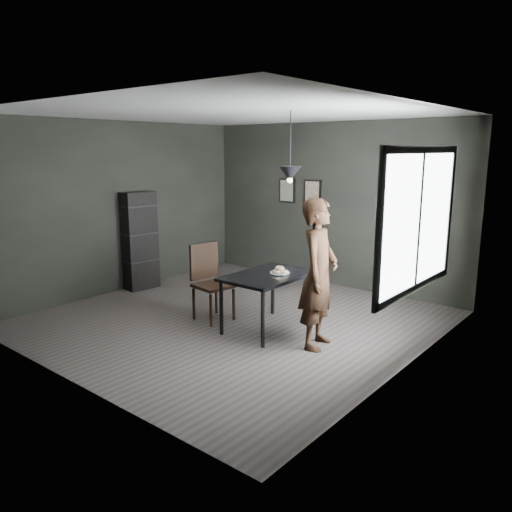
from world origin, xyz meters
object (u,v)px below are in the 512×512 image
Objects in this scene: white_plate at (280,273)px; pendant_lamp at (290,173)px; woman at (319,274)px; cafe_table at (268,280)px; wood_chair at (209,277)px; shelf_unit at (140,241)px.

pendant_lamp reaches higher than white_plate.
cafe_table is at bearing 69.75° from woman.
pendant_lamp is at bearing -3.27° from white_plate.
shelf_unit is (-2.01, 0.38, 0.22)m from wood_chair.
shelf_unit is (-3.74, 0.28, -0.07)m from woman.
woman is at bearing -14.77° from white_plate.
woman is (0.72, -0.19, 0.14)m from white_plate.
shelf_unit is at bearing 71.13° from woman.
wood_chair reaches higher than white_plate.
shelf_unit is at bearing 178.33° from white_plate.
cafe_table is at bearing -132.62° from white_plate.
pendant_lamp is at bearing 57.71° from woman.
white_plate is at bearing 47.38° from cafe_table.
shelf_unit reaches higher than white_plate.
shelf_unit reaches higher than cafe_table.
white_plate is (0.10, 0.11, 0.08)m from cafe_table.
woman is at bearing -5.62° from cafe_table.
woman is 1.30m from pendant_lamp.
shelf_unit is at bearing 176.15° from cafe_table.
pendant_lamp reaches higher than cafe_table.
cafe_table is at bearing 19.67° from wood_chair.
cafe_table is 0.93m from wood_chair.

